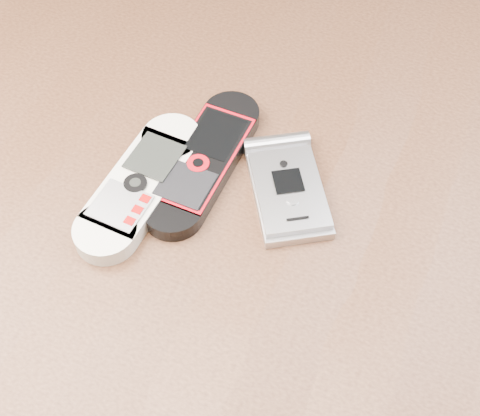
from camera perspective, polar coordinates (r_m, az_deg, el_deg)
name	(u,v)px	position (r m, az deg, el deg)	size (l,w,h in m)	color
table	(235,275)	(0.65, -0.41, -5.72)	(1.20, 0.80, 0.75)	black
nokia_white	(140,184)	(0.57, -8.50, 2.01)	(0.05, 0.16, 0.02)	beige
nokia_black_red	(204,161)	(0.58, -3.11, 4.05)	(0.05, 0.17, 0.02)	black
motorola_razr	(288,189)	(0.56, 4.14, 1.60)	(0.06, 0.11, 0.02)	#B9B9BE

